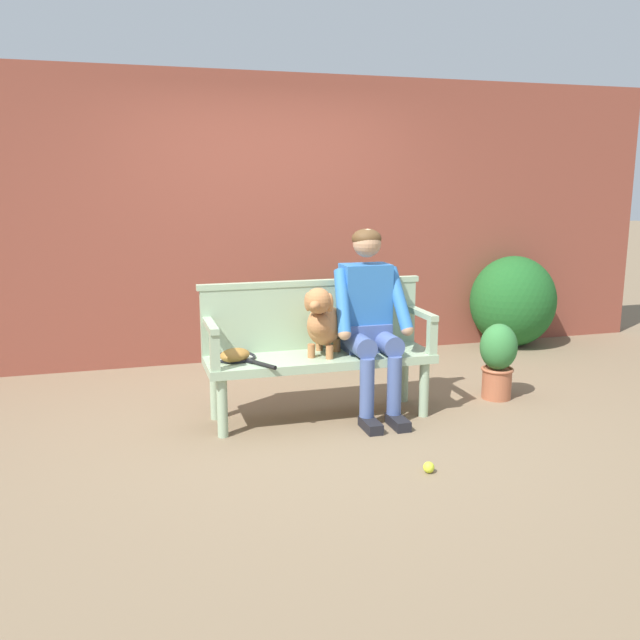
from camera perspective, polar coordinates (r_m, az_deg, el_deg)
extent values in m
plane|color=#7A664C|center=(4.90, 0.00, -8.16)|extent=(40.00, 40.00, 0.00)
cube|color=brown|center=(6.46, -4.74, 8.41)|extent=(8.00, 0.30, 2.61)
ellipsoid|color=#194C1E|center=(6.40, 0.89, -0.25)|extent=(0.80, 0.70, 0.69)
ellipsoid|color=#1E5B23|center=(7.16, 15.87, 1.52)|extent=(0.87, 0.81, 0.92)
cube|color=#9EB793|center=(4.78, 0.00, -3.29)|extent=(1.60, 0.48, 0.06)
cylinder|color=#9EB793|center=(4.53, -8.19, -7.29)|extent=(0.07, 0.07, 0.40)
cylinder|color=#9EB793|center=(4.92, 8.71, -5.76)|extent=(0.07, 0.07, 0.40)
cylinder|color=#9EB793|center=(4.87, -8.80, -5.95)|extent=(0.07, 0.07, 0.40)
cylinder|color=#9EB793|center=(5.24, 7.04, -4.65)|extent=(0.07, 0.07, 0.40)
cube|color=#9EB793|center=(4.91, -0.69, 0.24)|extent=(1.60, 0.05, 0.46)
cube|color=#9EB793|center=(4.87, -0.70, 3.13)|extent=(1.64, 0.06, 0.04)
cube|color=#9EB793|center=(4.40, -8.81, -2.72)|extent=(0.06, 0.06, 0.24)
cube|color=#9EB793|center=(4.56, -9.20, -0.41)|extent=(0.06, 0.48, 0.04)
cube|color=#9EB793|center=(4.82, 9.38, -1.47)|extent=(0.06, 0.06, 0.24)
cube|color=#9EB793|center=(4.97, 8.43, 0.60)|extent=(0.06, 0.48, 0.04)
cube|color=black|center=(4.66, 4.26, -8.79)|extent=(0.10, 0.24, 0.07)
cylinder|color=#475B93|center=(4.66, 3.96, -5.69)|extent=(0.10, 0.10, 0.41)
cylinder|color=#475B93|center=(4.73, 3.36, -2.09)|extent=(0.15, 0.31, 0.15)
cube|color=black|center=(4.73, 6.56, -8.52)|extent=(0.10, 0.24, 0.07)
cylinder|color=#475B93|center=(4.73, 6.25, -5.47)|extent=(0.10, 0.10, 0.41)
cylinder|color=#475B93|center=(4.80, 5.61, -1.93)|extent=(0.15, 0.31, 0.15)
cube|color=#475B93|center=(4.90, 3.85, -1.37)|extent=(0.32, 0.24, 0.20)
cube|color=#2D6BB2|center=(4.87, 3.81, 1.66)|extent=(0.34, 0.22, 0.52)
cylinder|color=#2D6BB2|center=(4.69, 1.89, 1.55)|extent=(0.14, 0.32, 0.45)
sphere|color=tan|center=(4.61, 2.08, -1.15)|extent=(0.09, 0.09, 0.09)
cylinder|color=#2D6BB2|center=(4.83, 6.63, 1.78)|extent=(0.14, 0.32, 0.45)
sphere|color=tan|center=(4.77, 7.33, -0.80)|extent=(0.09, 0.09, 0.09)
sphere|color=tan|center=(4.79, 3.96, 6.46)|extent=(0.20, 0.20, 0.20)
ellipsoid|color=#51381E|center=(4.80, 3.93, 6.82)|extent=(0.21, 0.21, 0.14)
cylinder|color=#AD7042|center=(4.69, -0.73, -2.60)|extent=(0.05, 0.05, 0.09)
cylinder|color=#AD7042|center=(4.65, 0.81, -2.71)|extent=(0.05, 0.05, 0.09)
cylinder|color=#AD7042|center=(4.89, -0.05, -2.02)|extent=(0.05, 0.05, 0.09)
cylinder|color=#AD7042|center=(4.85, 1.43, -2.11)|extent=(0.05, 0.05, 0.09)
ellipsoid|color=#AD7042|center=(4.73, 0.37, -0.38)|extent=(0.39, 0.43, 0.28)
sphere|color=#AD7042|center=(4.61, -0.02, -0.40)|extent=(0.17, 0.17, 0.17)
sphere|color=#AD7042|center=(4.54, -0.14, 1.62)|extent=(0.18, 0.18, 0.18)
ellipsoid|color=#AD7042|center=(4.47, -0.41, 1.22)|extent=(0.12, 0.13, 0.07)
ellipsoid|color=#AD7042|center=(4.58, -1.01, 1.54)|extent=(0.07, 0.06, 0.13)
ellipsoid|color=#AD7042|center=(4.54, 0.82, 1.45)|extent=(0.07, 0.06, 0.13)
sphere|color=#AD7042|center=(4.88, 0.87, 0.66)|extent=(0.08, 0.08, 0.08)
torus|color=black|center=(4.70, -7.17, -3.11)|extent=(0.40, 0.40, 0.02)
cylinder|color=silver|center=(4.71, -7.17, -3.19)|extent=(0.25, 0.25, 0.00)
cube|color=black|center=(4.58, -5.87, -3.43)|extent=(0.07, 0.08, 0.02)
cylinder|color=black|center=(4.48, -4.71, -3.76)|extent=(0.13, 0.20, 0.03)
ellipsoid|color=#9E6B2D|center=(4.62, -7.15, -2.94)|extent=(0.28, 0.26, 0.09)
sphere|color=#CCDB33|center=(4.06, 9.11, -12.10)|extent=(0.07, 0.07, 0.07)
cylinder|color=#A85B3D|center=(5.46, 14.60, -5.19)|extent=(0.22, 0.22, 0.23)
torus|color=#A85B3D|center=(5.43, 14.66, -4.02)|extent=(0.25, 0.25, 0.02)
ellipsoid|color=#337538|center=(5.38, 14.75, -2.18)|extent=(0.28, 0.28, 0.36)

